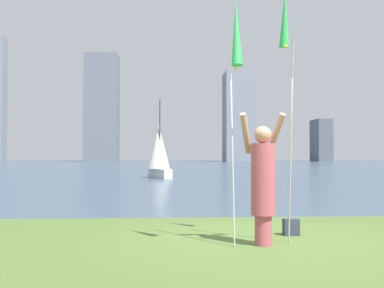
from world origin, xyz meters
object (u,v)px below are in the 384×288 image
at_px(kite_flag_left, 236,40).
at_px(kite_flag_right, 285,27).
at_px(person, 263,180).
at_px(sailboat_0, 159,150).
at_px(bag, 291,227).

distance_m(kite_flag_left, kite_flag_right, 1.20).
xyz_separation_m(person, kite_flag_right, (0.45, 0.39, 2.41)).
bearing_deg(person, kite_flag_right, 28.33).
relative_size(kite_flag_left, kite_flag_right, 0.90).
bearing_deg(kite_flag_left, sailboat_0, 93.62).
bearing_deg(sailboat_0, kite_flag_right, -83.83).
relative_size(person, kite_flag_left, 0.55).
bearing_deg(person, sailboat_0, 82.12).
relative_size(person, sailboat_0, 0.43).
height_order(person, bag, person).
height_order(person, kite_flag_right, kite_flag_right).
relative_size(person, bag, 7.19).
relative_size(kite_flag_left, sailboat_0, 0.77).
bearing_deg(kite_flag_left, bag, 47.02).
xyz_separation_m(kite_flag_right, sailboat_0, (-2.25, 20.79, -1.74)).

